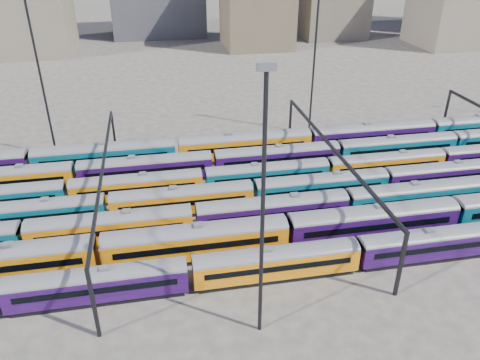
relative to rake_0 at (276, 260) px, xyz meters
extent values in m
plane|color=#443D39|center=(1.59, 15.00, -2.40)|extent=(500.00, 500.00, 0.00)
cube|color=black|center=(-18.67, 0.00, -2.08)|extent=(17.16, 2.23, 0.63)
cube|color=#20083B|center=(-18.67, 0.00, -0.45)|extent=(18.07, 2.62, 2.62)
cylinder|color=#4C4C51|center=(-18.67, 0.00, 0.86)|extent=(18.07, 2.62, 2.62)
cube|color=black|center=(-18.67, -1.33, -0.14)|extent=(15.90, 0.06, 0.68)
cube|color=black|center=(-18.67, 1.33, -0.14)|extent=(15.90, 0.06, 0.68)
cube|color=slate|center=(-18.67, 0.00, 1.55)|extent=(0.90, 0.81, 0.32)
cube|color=black|center=(0.00, 0.00, -2.08)|extent=(17.16, 2.23, 0.63)
cube|color=#C56B07|center=(0.00, 0.00, -0.45)|extent=(18.07, 2.62, 2.62)
cylinder|color=#4C4C51|center=(0.00, 0.00, 0.86)|extent=(18.07, 2.62, 2.62)
cube|color=black|center=(0.00, -1.33, -0.14)|extent=(15.90, 0.06, 0.68)
cube|color=black|center=(0.00, 1.33, -0.14)|extent=(15.90, 0.06, 0.68)
cube|color=slate|center=(0.00, 0.00, 1.55)|extent=(0.90, 0.81, 0.32)
cube|color=black|center=(18.67, 0.00, -2.08)|extent=(17.16, 2.23, 0.63)
cube|color=#20083B|center=(18.67, 0.00, -0.45)|extent=(18.07, 2.62, 2.62)
cylinder|color=#4C4C51|center=(18.67, 0.00, 0.86)|extent=(18.07, 2.62, 2.62)
cube|color=black|center=(18.67, -1.33, -0.14)|extent=(15.90, 0.06, 0.68)
cube|color=black|center=(18.67, 1.33, -0.14)|extent=(15.90, 0.06, 0.68)
cube|color=slate|center=(18.67, 0.00, 1.55)|extent=(0.90, 0.81, 0.32)
cube|color=black|center=(-8.10, 5.00, -2.03)|extent=(19.88, 2.58, 0.73)
cube|color=#C56B07|center=(-8.10, 5.00, -0.15)|extent=(20.93, 3.03, 3.03)
cylinder|color=#4C4C51|center=(-8.10, 5.00, 1.37)|extent=(20.93, 3.03, 3.03)
cube|color=black|center=(-8.10, 3.46, 0.22)|extent=(18.42, 0.06, 0.78)
cube|color=black|center=(-8.10, 6.54, 0.22)|extent=(18.42, 0.06, 0.78)
cube|color=slate|center=(-8.10, 5.00, 2.18)|extent=(1.05, 0.94, 0.37)
cube|color=black|center=(13.42, 5.00, -2.03)|extent=(19.88, 2.58, 0.73)
cube|color=#20083B|center=(13.42, 5.00, -0.15)|extent=(20.93, 3.03, 3.03)
cylinder|color=#4C4C51|center=(13.42, 5.00, 1.37)|extent=(20.93, 3.03, 3.03)
cube|color=black|center=(13.42, 3.46, 0.22)|extent=(18.42, 0.06, 0.78)
cube|color=black|center=(13.42, 6.54, 0.22)|extent=(18.42, 0.06, 0.78)
cube|color=slate|center=(13.42, 5.00, 2.18)|extent=(1.05, 0.94, 0.37)
cube|color=black|center=(-17.84, 10.00, -2.06)|extent=(18.38, 2.38, 0.68)
cube|color=#C56B07|center=(-17.84, 10.00, -0.31)|extent=(19.35, 2.81, 2.81)
cylinder|color=#4C4C51|center=(-17.84, 10.00, 1.09)|extent=(19.35, 2.81, 2.81)
cube|color=black|center=(-17.84, 8.58, 0.02)|extent=(17.03, 0.06, 0.73)
cube|color=black|center=(-17.84, 11.42, 0.02)|extent=(17.03, 0.06, 0.73)
cube|color=slate|center=(-17.84, 10.00, 1.84)|extent=(0.97, 0.87, 0.34)
cube|color=black|center=(2.11, 10.00, -2.06)|extent=(18.38, 2.38, 0.68)
cube|color=#20083B|center=(2.11, 10.00, -0.31)|extent=(19.35, 2.81, 2.81)
cylinder|color=#4C4C51|center=(2.11, 10.00, 1.09)|extent=(19.35, 2.81, 2.81)
cube|color=black|center=(2.11, 8.58, 0.02)|extent=(17.03, 0.06, 0.73)
cube|color=black|center=(2.11, 11.42, 0.02)|extent=(17.03, 0.06, 0.73)
cube|color=slate|center=(2.11, 10.00, 1.84)|extent=(0.97, 0.87, 0.34)
cube|color=black|center=(22.06, 10.00, -2.06)|extent=(18.38, 2.38, 0.68)
cube|color=#054254|center=(22.06, 10.00, -0.31)|extent=(19.35, 2.81, 2.81)
cylinder|color=#4C4C51|center=(22.06, 10.00, 1.09)|extent=(19.35, 2.81, 2.81)
cube|color=black|center=(22.06, 8.58, 0.02)|extent=(17.03, 0.06, 0.73)
cube|color=black|center=(22.06, 11.42, 0.02)|extent=(17.03, 0.06, 0.73)
cube|color=slate|center=(22.06, 10.00, 1.84)|extent=(0.97, 0.87, 0.34)
cube|color=black|center=(-28.20, 15.00, -2.07)|extent=(17.75, 2.30, 0.65)
cube|color=#054254|center=(-28.20, 15.00, -0.39)|extent=(18.68, 2.71, 2.71)
cylinder|color=#4C4C51|center=(-28.20, 15.00, 0.97)|extent=(18.68, 2.71, 2.71)
cube|color=black|center=(-28.20, 13.63, -0.06)|extent=(16.44, 0.06, 0.70)
cube|color=black|center=(-28.20, 16.37, -0.06)|extent=(16.44, 0.06, 0.70)
cube|color=slate|center=(-28.20, 15.00, 1.69)|extent=(0.93, 0.84, 0.33)
cube|color=black|center=(-8.92, 15.00, -2.07)|extent=(17.75, 2.30, 0.65)
cube|color=#C56B07|center=(-8.92, 15.00, -0.39)|extent=(18.68, 2.71, 2.71)
cylinder|color=#4C4C51|center=(-8.92, 15.00, 0.97)|extent=(18.68, 2.71, 2.71)
cube|color=black|center=(-8.92, 13.63, -0.06)|extent=(16.44, 0.06, 0.70)
cube|color=black|center=(-8.92, 16.37, -0.06)|extent=(16.44, 0.06, 0.70)
cube|color=slate|center=(-8.92, 15.00, 1.69)|extent=(0.93, 0.84, 0.33)
cube|color=black|center=(10.36, 15.00, -2.07)|extent=(17.75, 2.30, 0.65)
cube|color=#054254|center=(10.36, 15.00, -0.39)|extent=(18.68, 2.71, 2.71)
cylinder|color=#4C4C51|center=(10.36, 15.00, 0.97)|extent=(18.68, 2.71, 2.71)
cube|color=black|center=(10.36, 13.63, -0.06)|extent=(16.44, 0.06, 0.70)
cube|color=black|center=(10.36, 16.37, -0.06)|extent=(16.44, 0.06, 0.70)
cube|color=slate|center=(10.36, 15.00, 1.69)|extent=(0.93, 0.84, 0.33)
cube|color=black|center=(29.64, 15.00, -2.07)|extent=(17.75, 2.30, 0.65)
cube|color=#20083B|center=(29.64, 15.00, -0.39)|extent=(18.68, 2.71, 2.71)
cylinder|color=#4C4C51|center=(29.64, 15.00, 0.97)|extent=(18.68, 2.71, 2.71)
cube|color=black|center=(29.64, 13.63, -0.06)|extent=(16.44, 0.06, 0.70)
cube|color=black|center=(29.64, 16.37, -0.06)|extent=(16.44, 0.06, 0.70)
cube|color=slate|center=(29.64, 15.00, 1.69)|extent=(0.93, 0.84, 0.33)
cube|color=black|center=(-14.80, 20.00, -2.08)|extent=(17.16, 2.23, 0.63)
cube|color=#C56B07|center=(-14.80, 20.00, -0.45)|extent=(18.06, 2.62, 2.62)
cylinder|color=#4C4C51|center=(-14.80, 20.00, 0.86)|extent=(18.06, 2.62, 2.62)
cube|color=black|center=(-14.80, 18.67, -0.14)|extent=(15.89, 0.06, 0.68)
cube|color=black|center=(-14.80, 21.33, -0.14)|extent=(15.89, 0.06, 0.68)
cube|color=slate|center=(-14.80, 20.00, 1.55)|extent=(0.90, 0.81, 0.32)
cube|color=black|center=(3.86, 20.00, -2.08)|extent=(17.16, 2.23, 0.63)
cube|color=#054254|center=(3.86, 20.00, -0.45)|extent=(18.06, 2.62, 2.62)
cylinder|color=#4C4C51|center=(3.86, 20.00, 0.86)|extent=(18.06, 2.62, 2.62)
cube|color=black|center=(3.86, 18.67, -0.14)|extent=(15.89, 0.06, 0.68)
cube|color=black|center=(3.86, 21.33, -0.14)|extent=(15.89, 0.06, 0.68)
cube|color=slate|center=(3.86, 20.00, 1.55)|extent=(0.90, 0.81, 0.32)
cube|color=black|center=(22.52, 20.00, -2.08)|extent=(17.16, 2.23, 0.63)
cube|color=#C56B07|center=(22.52, 20.00, -0.45)|extent=(18.06, 2.62, 2.62)
cylinder|color=#4C4C51|center=(22.52, 20.00, 0.86)|extent=(18.06, 2.62, 2.62)
cube|color=black|center=(22.52, 18.67, -0.14)|extent=(15.89, 0.06, 0.68)
cube|color=black|center=(22.52, 21.33, -0.14)|extent=(15.89, 0.06, 0.68)
cube|color=slate|center=(22.52, 20.00, 1.55)|extent=(0.90, 0.81, 0.32)
cube|color=black|center=(-33.69, 25.00, -2.05)|extent=(18.59, 2.41, 0.69)
cube|color=#C56B07|center=(-33.69, 25.00, -0.29)|extent=(19.57, 2.84, 2.84)
cylinder|color=#4C4C51|center=(-33.69, 25.00, 1.13)|extent=(19.57, 2.84, 2.84)
cube|color=black|center=(-33.69, 26.44, 0.05)|extent=(17.22, 0.06, 0.73)
cube|color=black|center=(-13.52, 25.00, -2.05)|extent=(18.59, 2.41, 0.69)
cube|color=#20083B|center=(-13.52, 25.00, -0.29)|extent=(19.57, 2.84, 2.84)
cylinder|color=#4C4C51|center=(-13.52, 25.00, 1.13)|extent=(19.57, 2.84, 2.84)
cube|color=black|center=(-13.52, 23.56, 0.05)|extent=(17.22, 0.06, 0.73)
cube|color=black|center=(-13.52, 26.44, 0.05)|extent=(17.22, 0.06, 0.73)
cube|color=slate|center=(-13.52, 25.00, 1.88)|extent=(0.98, 0.88, 0.34)
cube|color=black|center=(6.65, 25.00, -2.05)|extent=(18.59, 2.41, 0.69)
cube|color=#20083B|center=(6.65, 25.00, -0.29)|extent=(19.57, 2.84, 2.84)
cylinder|color=#4C4C51|center=(6.65, 25.00, 1.13)|extent=(19.57, 2.84, 2.84)
cube|color=black|center=(6.65, 23.56, 0.05)|extent=(17.22, 0.06, 0.73)
cube|color=black|center=(6.65, 26.44, 0.05)|extent=(17.22, 0.06, 0.73)
cube|color=slate|center=(6.65, 25.00, 1.88)|extent=(0.98, 0.88, 0.34)
cube|color=black|center=(26.83, 25.00, -2.05)|extent=(18.59, 2.41, 0.69)
cube|color=#054254|center=(26.83, 25.00, -0.29)|extent=(19.57, 2.84, 2.84)
cylinder|color=#4C4C51|center=(26.83, 25.00, 1.13)|extent=(19.57, 2.84, 2.84)
cube|color=black|center=(26.83, 23.56, 0.05)|extent=(17.22, 0.06, 0.73)
cube|color=black|center=(26.83, 26.44, 0.05)|extent=(17.22, 0.06, 0.73)
cube|color=slate|center=(26.83, 25.00, 1.88)|extent=(0.98, 0.88, 0.34)
cube|color=black|center=(-19.70, 30.00, -2.02)|extent=(20.56, 2.67, 0.76)
cube|color=#054254|center=(-19.70, 30.00, -0.07)|extent=(21.64, 3.14, 3.14)
cylinder|color=#4C4C51|center=(-19.70, 30.00, 1.50)|extent=(21.64, 3.14, 3.14)
cube|color=black|center=(-19.70, 28.41, 0.31)|extent=(19.05, 0.06, 0.81)
cube|color=black|center=(-19.70, 31.59, 0.31)|extent=(19.05, 0.06, 0.81)
cube|color=slate|center=(-19.70, 30.00, 2.34)|extent=(1.08, 0.97, 0.38)
cube|color=black|center=(2.55, 30.00, -2.02)|extent=(20.56, 2.67, 0.76)
cube|color=#C56B07|center=(2.55, 30.00, -0.07)|extent=(21.64, 3.14, 3.14)
cylinder|color=#4C4C51|center=(2.55, 30.00, 1.50)|extent=(21.64, 3.14, 3.14)
cube|color=black|center=(2.55, 28.41, 0.31)|extent=(19.05, 0.06, 0.81)
cube|color=black|center=(2.55, 31.59, 0.31)|extent=(19.05, 0.06, 0.81)
cube|color=slate|center=(2.55, 30.00, 2.34)|extent=(1.08, 0.97, 0.38)
cube|color=black|center=(24.79, 30.00, -2.02)|extent=(20.56, 2.67, 0.76)
cube|color=#20083B|center=(24.79, 30.00, -0.07)|extent=(21.64, 3.14, 3.14)
cylinder|color=#4C4C51|center=(24.79, 30.00, 1.50)|extent=(21.64, 3.14, 3.14)
cube|color=black|center=(24.79, 28.41, 0.31)|extent=(19.05, 0.06, 0.81)
cube|color=black|center=(24.79, 31.59, 0.31)|extent=(19.05, 0.06, 0.81)
cube|color=slate|center=(24.79, 30.00, 2.34)|extent=(1.08, 0.97, 0.38)
cube|color=black|center=(-18.41, -5.00, 1.60)|extent=(0.35, 0.35, 8.00)
cube|color=black|center=(-18.41, 35.00, 1.60)|extent=(0.35, 0.35, 8.00)
cube|color=black|center=(-18.41, 15.00, 5.40)|extent=(0.30, 40.00, 0.45)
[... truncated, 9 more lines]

